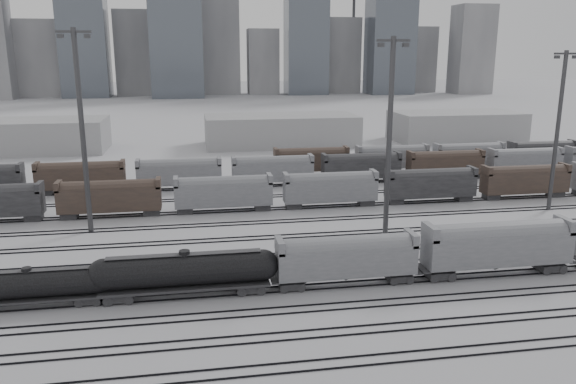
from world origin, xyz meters
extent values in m
plane|color=silver|center=(0.00, 0.00, 0.00)|extent=(900.00, 900.00, 0.00)
cube|color=black|center=(0.00, -14.72, 0.08)|extent=(220.00, 0.07, 0.16)
cube|color=black|center=(0.00, -13.28, 0.08)|extent=(220.00, 0.07, 0.16)
cube|color=black|center=(0.00, -9.72, 0.08)|extent=(220.00, 0.07, 0.16)
cube|color=black|center=(0.00, -8.28, 0.08)|extent=(220.00, 0.07, 0.16)
cube|color=black|center=(0.00, -4.72, 0.08)|extent=(220.00, 0.07, 0.16)
cube|color=black|center=(0.00, -3.28, 0.08)|extent=(220.00, 0.07, 0.16)
cube|color=black|center=(0.00, 0.28, 0.08)|extent=(220.00, 0.07, 0.16)
cube|color=black|center=(0.00, 1.72, 0.08)|extent=(220.00, 0.07, 0.16)
cube|color=black|center=(0.00, 5.28, 0.08)|extent=(220.00, 0.07, 0.16)
cube|color=black|center=(0.00, 6.72, 0.08)|extent=(220.00, 0.07, 0.16)
cube|color=black|center=(0.00, 10.28, 0.08)|extent=(220.00, 0.07, 0.16)
cube|color=black|center=(0.00, 11.72, 0.08)|extent=(220.00, 0.07, 0.16)
cube|color=black|center=(0.00, 17.28, 0.08)|extent=(220.00, 0.07, 0.16)
cube|color=black|center=(0.00, 18.72, 0.08)|extent=(220.00, 0.07, 0.16)
cube|color=black|center=(0.00, 24.28, 0.08)|extent=(220.00, 0.07, 0.16)
cube|color=black|center=(0.00, 25.72, 0.08)|extent=(220.00, 0.07, 0.16)
cube|color=black|center=(0.00, 31.28, 0.08)|extent=(220.00, 0.07, 0.16)
cube|color=black|center=(0.00, 32.72, 0.08)|extent=(220.00, 0.07, 0.16)
cube|color=black|center=(0.00, 39.28, 0.08)|extent=(220.00, 0.07, 0.16)
cube|color=black|center=(0.00, 40.72, 0.08)|extent=(220.00, 0.07, 0.16)
cube|color=black|center=(0.00, 47.28, 0.08)|extent=(220.00, 0.07, 0.16)
cube|color=black|center=(0.00, 48.72, 0.08)|extent=(220.00, 0.07, 0.16)
cube|color=black|center=(0.00, 55.28, 0.08)|extent=(220.00, 0.07, 0.16)
cube|color=black|center=(0.00, 56.72, 0.08)|extent=(220.00, 0.07, 0.16)
cube|color=black|center=(-24.13, 1.00, 0.50)|extent=(2.37, 1.91, 0.64)
cube|color=black|center=(-29.60, 1.00, 0.96)|extent=(14.13, 2.46, 0.23)
cylinder|color=black|center=(-29.60, 1.00, 2.42)|extent=(13.22, 2.64, 2.64)
sphere|color=black|center=(-22.99, 1.00, 2.42)|extent=(2.64, 2.64, 2.64)
cylinder|color=black|center=(-29.60, 1.00, 3.87)|extent=(0.91, 0.91, 0.46)
cube|color=black|center=(-29.60, 1.00, 3.78)|extent=(12.76, 0.82, 0.05)
cube|color=black|center=(-21.22, 1.00, 0.60)|extent=(2.84, 2.29, 0.76)
cube|color=black|center=(-8.13, 1.00, 0.60)|extent=(2.84, 2.29, 0.76)
cube|color=black|center=(-14.68, 1.00, 1.15)|extent=(16.91, 2.95, 0.27)
cylinder|color=black|center=(-14.68, 1.00, 2.89)|extent=(15.82, 3.16, 3.16)
sphere|color=black|center=(-22.59, 1.00, 2.89)|extent=(3.16, 3.16, 3.16)
sphere|color=black|center=(-6.77, 1.00, 2.89)|extent=(3.16, 3.16, 3.16)
cylinder|color=black|center=(-14.68, 1.00, 4.64)|extent=(1.09, 1.09, 0.55)
cube|color=black|center=(-14.68, 1.00, 4.53)|extent=(15.27, 0.98, 0.07)
cube|color=black|center=(-3.86, 1.00, 0.54)|extent=(2.57, 2.07, 0.69)
cube|color=black|center=(7.99, 1.00, 0.54)|extent=(2.57, 2.07, 0.69)
cube|color=gray|center=(2.07, 1.00, 2.86)|extent=(14.81, 2.96, 3.16)
cylinder|color=gray|center=(2.07, 1.00, 4.05)|extent=(13.42, 2.86, 2.86)
cube|color=gray|center=(-5.04, 1.00, 4.84)|extent=(0.69, 2.96, 1.38)
cube|color=gray|center=(9.17, 1.00, 4.84)|extent=(0.69, 2.96, 1.38)
cone|color=black|center=(2.07, 1.00, 0.94)|extent=(2.37, 2.37, 0.89)
cube|color=black|center=(12.59, 1.00, 0.61)|extent=(2.87, 2.32, 0.77)
cube|color=black|center=(25.85, 1.00, 0.61)|extent=(2.87, 2.32, 0.77)
cube|color=gray|center=(19.22, 1.00, 3.20)|extent=(16.57, 3.31, 3.53)
cylinder|color=gray|center=(19.22, 1.00, 4.53)|extent=(15.02, 3.20, 3.20)
cube|color=gray|center=(11.27, 1.00, 5.41)|extent=(0.77, 3.31, 1.55)
cube|color=gray|center=(27.17, 1.00, 5.41)|extent=(0.77, 3.31, 1.55)
cone|color=black|center=(19.22, 1.00, 1.05)|extent=(2.65, 2.65, 0.99)
cylinder|color=#39393C|center=(-27.81, 24.94, 13.61)|extent=(0.70, 0.70, 27.22)
cube|color=#39393C|center=(-27.81, 24.94, 26.68)|extent=(4.36, 0.33, 0.33)
cube|color=#39393C|center=(-29.44, 24.94, 26.13)|extent=(0.76, 0.54, 0.54)
cube|color=#39393C|center=(-26.17, 24.94, 26.13)|extent=(0.76, 0.54, 0.54)
cylinder|color=#39393C|center=(10.92, 13.90, 13.01)|extent=(0.67, 0.67, 26.02)
cube|color=#39393C|center=(10.92, 13.90, 25.50)|extent=(4.16, 0.31, 0.31)
cube|color=#39393C|center=(9.35, 13.90, 24.98)|extent=(0.73, 0.52, 0.52)
cube|color=#39393C|center=(12.48, 13.90, 24.98)|extent=(0.73, 0.52, 0.52)
cylinder|color=#39393C|center=(41.57, 24.35, 12.22)|extent=(0.63, 0.63, 24.44)
cube|color=#39393C|center=(41.57, 24.35, 23.96)|extent=(3.91, 0.29, 0.29)
cube|color=#39393C|center=(40.11, 24.35, 23.47)|extent=(0.68, 0.49, 0.49)
cube|color=#39393C|center=(43.04, 24.35, 23.47)|extent=(0.68, 0.49, 0.49)
cube|color=#48372D|center=(-26.00, 32.00, 2.80)|extent=(15.00, 3.00, 5.60)
cube|color=gray|center=(-9.00, 32.00, 2.80)|extent=(15.00, 3.00, 5.60)
cube|color=gray|center=(8.00, 32.00, 2.80)|extent=(15.00, 3.00, 5.60)
cube|color=black|center=(25.00, 32.00, 2.80)|extent=(15.00, 3.00, 5.60)
cube|color=#48372D|center=(42.00, 32.00, 2.80)|extent=(15.00, 3.00, 5.60)
cube|color=#48372D|center=(-33.00, 48.00, 2.80)|extent=(15.00, 3.00, 5.60)
cube|color=gray|center=(-16.00, 48.00, 2.80)|extent=(15.00, 3.00, 5.60)
cube|color=gray|center=(1.00, 48.00, 2.80)|extent=(15.00, 3.00, 5.60)
cube|color=black|center=(18.00, 48.00, 2.80)|extent=(15.00, 3.00, 5.60)
cube|color=#48372D|center=(35.00, 48.00, 2.80)|extent=(15.00, 3.00, 5.60)
cube|color=gray|center=(52.00, 48.00, 2.80)|extent=(15.00, 3.00, 5.60)
cube|color=#48372D|center=(10.00, 56.00, 2.80)|extent=(15.00, 3.00, 5.60)
cube|color=gray|center=(27.00, 56.00, 2.80)|extent=(15.00, 3.00, 5.60)
cube|color=gray|center=(44.00, 56.00, 2.80)|extent=(15.00, 3.00, 5.60)
cube|color=black|center=(61.00, 56.00, 2.80)|extent=(15.00, 3.00, 5.60)
cube|color=#A4A4A7|center=(-60.00, 95.00, 4.00)|extent=(50.00, 18.00, 8.00)
cube|color=#A4A4A7|center=(10.00, 95.00, 4.00)|extent=(40.00, 18.00, 8.00)
cube|color=#A4A4A7|center=(60.00, 95.00, 4.00)|extent=(35.00, 18.00, 8.00)
cube|color=#99999C|center=(-95.00, 280.00, 21.00)|extent=(22.00, 17.60, 42.00)
cube|color=#4F555F|center=(-70.00, 280.00, 40.00)|extent=(25.00, 20.00, 80.00)
cube|color=#99999C|center=(-45.00, 280.00, 24.00)|extent=(20.00, 16.00, 48.00)
cube|color=#4F555F|center=(-20.00, 280.00, 47.50)|extent=(28.00, 22.40, 95.00)
cube|color=#99999C|center=(5.00, 280.00, 30.00)|extent=(22.00, 17.60, 60.00)
cube|color=#99999C|center=(30.00, 280.00, 19.00)|extent=(18.00, 14.40, 38.00)
cube|color=#4F555F|center=(55.00, 280.00, 36.00)|extent=(24.00, 19.20, 72.00)
cube|color=#99999C|center=(80.00, 280.00, 22.50)|extent=(20.00, 16.00, 45.00)
cube|color=#4F555F|center=(105.00, 280.00, 44.00)|extent=(26.00, 20.80, 88.00)
cube|color=#99999C|center=(130.00, 280.00, 20.00)|extent=(18.00, 14.40, 40.00)
cube|color=#99999C|center=(155.00, 280.00, 26.00)|extent=(22.00, 17.60, 52.00)
cylinder|color=#39393C|center=(-30.00, 305.00, 50.00)|extent=(1.80, 1.80, 100.00)
cylinder|color=#39393C|center=(90.00, 305.00, 50.00)|extent=(1.80, 1.80, 100.00)
camera|label=1|loc=(-13.40, -52.75, 24.00)|focal=35.00mm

